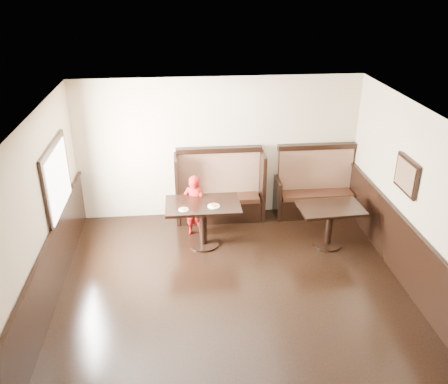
{
  "coord_description": "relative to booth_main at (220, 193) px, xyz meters",
  "views": [
    {
      "loc": [
        -0.74,
        -5.19,
        4.59
      ],
      "look_at": [
        -0.0,
        2.35,
        1.0
      ],
      "focal_mm": 38.0,
      "sensor_mm": 36.0,
      "label": 1
    }
  ],
  "objects": [
    {
      "name": "pizza_plate_left",
      "position": [
        -0.73,
        -1.25,
        0.32
      ],
      "size": [
        0.17,
        0.17,
        0.03
      ],
      "color": "white",
      "rests_on": "table_main"
    },
    {
      "name": "room_shell",
      "position": [
        -0.3,
        -3.01,
        0.14
      ],
      "size": [
        7.0,
        7.0,
        7.0
      ],
      "color": "#C5AF8E",
      "rests_on": "ground"
    },
    {
      "name": "booth_main",
      "position": [
        0.0,
        0.0,
        0.0
      ],
      "size": [
        1.75,
        0.72,
        1.45
      ],
      "color": "black",
      "rests_on": "ground"
    },
    {
      "name": "table_main",
      "position": [
        -0.39,
        -1.04,
        0.12
      ],
      "size": [
        1.32,
        0.82,
        0.84
      ],
      "rotation": [
        0.0,
        0.0,
        -0.0
      ],
      "color": "black",
      "rests_on": "ground"
    },
    {
      "name": "booth_neighbor",
      "position": [
        1.95,
        -0.0,
        -0.05
      ],
      "size": [
        1.65,
        0.72,
        1.45
      ],
      "color": "black",
      "rests_on": "ground"
    },
    {
      "name": "child",
      "position": [
        -0.52,
        -0.66,
        0.08
      ],
      "size": [
        0.52,
        0.44,
        1.22
      ],
      "primitive_type": "imported",
      "rotation": [
        0.0,
        0.0,
        2.75
      ],
      "color": "#A31111",
      "rests_on": "ground"
    },
    {
      "name": "ground",
      "position": [
        0.0,
        -3.3,
        -0.53
      ],
      "size": [
        7.0,
        7.0,
        0.0
      ],
      "primitive_type": "plane",
      "color": "black",
      "rests_on": "ground"
    },
    {
      "name": "pizza_plate_right",
      "position": [
        -0.21,
        -1.17,
        0.33
      ],
      "size": [
        0.22,
        0.22,
        0.04
      ],
      "color": "white",
      "rests_on": "table_main"
    },
    {
      "name": "table_neighbor",
      "position": [
        1.86,
        -1.27,
        0.05
      ],
      "size": [
        1.15,
        0.79,
        0.78
      ],
      "rotation": [
        0.0,
        0.0,
        0.05
      ],
      "color": "black",
      "rests_on": "ground"
    }
  ]
}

